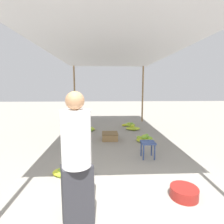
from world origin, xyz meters
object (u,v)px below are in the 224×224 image
Objects in this scene: basin_black at (184,192)px; banana_pile_right_2 at (133,128)px; vendor_foreground at (77,158)px; banana_pile_right_0 at (130,124)px; stool at (148,145)px; banana_pile_right_1 at (145,139)px; banana_pile_left_2 at (88,129)px; banana_pile_left_1 at (75,141)px; crate_near at (110,136)px; banana_pile_left_0 at (64,172)px.

basin_black is 4.55m from banana_pile_right_2.
banana_pile_right_0 is at bearing 75.19° from vendor_foreground.
banana_pile_right_1 is at bearing 79.61° from stool.
banana_pile_left_2 is 1.85m from banana_pile_right_2.
banana_pile_right_0 is at bearing 88.75° from stool.
vendor_foreground is at bearing -124.69° from stool.
banana_pile_left_1 is 0.79× the size of banana_pile_right_2.
banana_pile_right_1 is (2.24, 0.17, 0.00)m from banana_pile_left_1.
banana_pile_right_2 is at bearing 94.73° from banana_pile_right_1.
stool is 0.79× the size of crate_near.
banana_pile_left_1 is at bearing 92.61° from banana_pile_left_0.
banana_pile_right_0 is 2.29m from banana_pile_right_1.
crate_near is at bearing 169.64° from banana_pile_right_1.
vendor_foreground is 2.50× the size of banana_pile_right_2.
vendor_foreground reaches higher than banana_pile_left_0.
crate_near reaches higher than banana_pile_left_2.
basin_black is at bearing -21.76° from banana_pile_left_0.
banana_pile_right_2 is at bearing 72.84° from vendor_foreground.
banana_pile_right_1 reaches higher than banana_pile_right_0.
crate_near is at bearing 66.66° from banana_pile_left_0.
banana_pile_left_1 is at bearing -140.13° from banana_pile_right_2.
banana_pile_right_2 is (-0.13, 1.59, -0.02)m from banana_pile_right_1.
crate_near reaches higher than banana_pile_right_0.
crate_near is at bearing -115.08° from banana_pile_right_0.
banana_pile_left_1 reaches higher than basin_black.
banana_pile_left_2 is at bearing 113.32° from basin_black.
basin_black is 0.64× the size of banana_pile_right_2.
banana_pile_left_2 is (0.26, 1.67, -0.02)m from banana_pile_left_1.
stool reaches higher than banana_pile_left_0.
banana_pile_right_0 is 0.70m from banana_pile_right_2.
crate_near is (-0.89, 1.57, -0.22)m from stool.
banana_pile_right_0 is at bearing 64.92° from crate_near.
banana_pile_right_2 is at bearing -86.85° from banana_pile_right_0.
banana_pile_right_0 is 2.29m from crate_near.
banana_pile_right_1 reaches higher than banana_pile_left_2.
banana_pile_right_2 is at bearing 61.49° from banana_pile_left_0.
banana_pile_right_1 is 1.59m from banana_pile_right_2.
banana_pile_left_0 is 3.03m from banana_pile_right_1.
banana_pile_left_1 is 1.02× the size of crate_near.
banana_pile_left_2 is 0.86× the size of banana_pile_right_2.
basin_black is 2.25m from banana_pile_left_0.
vendor_foreground reaches higher than banana_pile_right_0.
banana_pile_right_2 reaches higher than banana_pile_right_0.
banana_pile_right_2 is (-0.07, 4.55, -0.02)m from basin_black.
banana_pile_left_1 is 2.25m from banana_pile_right_1.
crate_near is (-1.08, 3.17, 0.03)m from basin_black.
basin_black reaches higher than banana_pile_left_0.
stool is 0.71× the size of banana_pile_left_2.
banana_pile_right_1 is (1.98, -1.50, 0.02)m from banana_pile_left_2.
stool is at bearing -92.29° from banana_pile_right_2.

